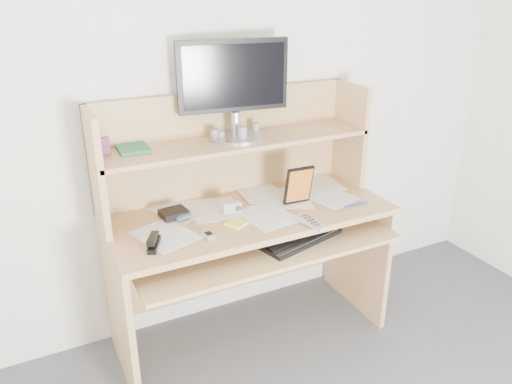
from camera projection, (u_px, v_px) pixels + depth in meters
name	position (u px, v px, depth m)	size (l,w,h in m)	color
back_wall	(222.00, 99.00, 2.54)	(3.60, 0.04, 2.50)	white
desk	(243.00, 216.00, 2.56)	(1.40, 0.70, 1.30)	tan
paper_clutter	(250.00, 211.00, 2.47)	(1.32, 0.54, 0.01)	silver
keyboard	(301.00, 238.00, 2.40)	(0.45, 0.25, 0.03)	black
tv_remote	(310.00, 223.00, 2.33)	(0.05, 0.18, 0.02)	#A5A6A0
flip_phone	(208.00, 234.00, 2.22)	(0.04, 0.08, 0.02)	#B5B4B7
stapler	(154.00, 241.00, 2.13)	(0.04, 0.14, 0.04)	black
wallet	(174.00, 213.00, 2.40)	(0.12, 0.10, 0.03)	black
sticky_note_pad	(236.00, 223.00, 2.34)	(0.08, 0.08, 0.01)	yellow
digital_camera	(232.00, 208.00, 2.44)	(0.09, 0.03, 0.05)	silver
game_case	(299.00, 185.00, 2.50)	(0.14, 0.02, 0.20)	black
blue_pen	(356.00, 204.00, 2.53)	(0.01, 0.01, 0.14)	#1719AF
card_box	(102.00, 147.00, 2.21)	(0.06, 0.02, 0.09)	#A51617
shelf_book	(132.00, 148.00, 2.31)	(0.14, 0.19, 0.02)	#378B58
chip_stack_a	(221.00, 136.00, 2.44)	(0.04, 0.04, 0.05)	black
chip_stack_b	(256.00, 128.00, 2.54)	(0.04, 0.04, 0.06)	white
chip_stack_c	(215.00, 135.00, 2.45)	(0.04, 0.04, 0.05)	black
chip_stack_d	(243.00, 134.00, 2.42)	(0.04, 0.04, 0.07)	white
monitor	(234.00, 87.00, 2.41)	(0.55, 0.27, 0.48)	#ACABB0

